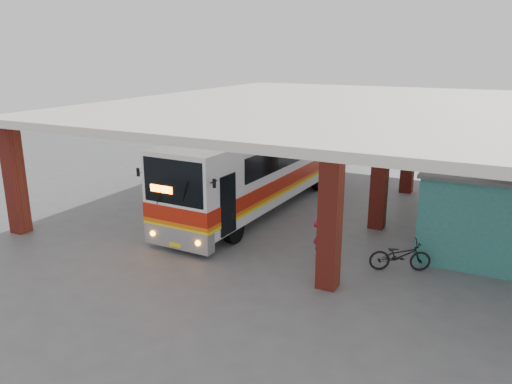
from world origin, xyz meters
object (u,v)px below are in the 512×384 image
at_px(coach_bus, 263,166).
at_px(motorcycle, 400,255).
at_px(pedestrian, 323,234).
at_px(red_chair, 432,190).

height_order(coach_bus, motorcycle, coach_bus).
relative_size(pedestrian, red_chair, 2.63).
bearing_deg(pedestrian, motorcycle, -177.72).
bearing_deg(red_chair, coach_bus, -125.76).
xyz_separation_m(pedestrian, red_chair, (2.17, 9.83, -0.61)).
height_order(pedestrian, red_chair, pedestrian).
relative_size(motorcycle, red_chair, 2.80).
bearing_deg(red_chair, pedestrian, -85.98).
distance_m(pedestrian, red_chair, 10.09).
bearing_deg(coach_bus, red_chair, 39.26).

